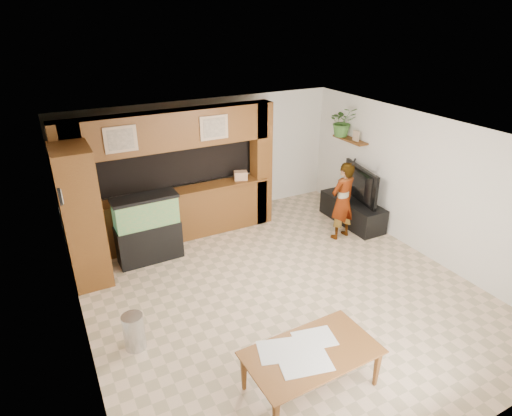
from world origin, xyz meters
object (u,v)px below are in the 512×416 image
person (342,201)px  dining_table (312,371)px  pantry_cabinet (81,216)px  television (355,184)px  aquarium (148,229)px

person → dining_table: person is taller
pantry_cabinet → person: (4.71, -0.83, -0.37)m
dining_table → television: bearing=43.5°
aquarium → dining_table: size_ratio=0.80×
dining_table → pantry_cabinet: bearing=116.2°
television → pantry_cabinet: bearing=96.2°
pantry_cabinet → television: bearing=-4.5°
aquarium → dining_table: aquarium is taller
pantry_cabinet → television: pantry_cabinet is taller
television → dining_table: size_ratio=0.80×
television → aquarium: bearing=93.8°
dining_table → aquarium: bearing=101.9°
television → dining_table: 4.79m
person → dining_table: 4.05m
aquarium → television: 4.33m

